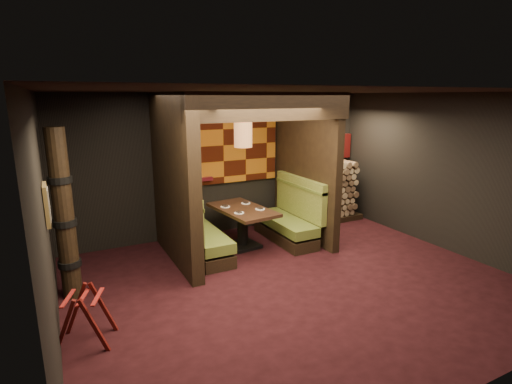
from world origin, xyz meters
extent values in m
cube|color=black|center=(0.00, 0.00, -0.01)|extent=(6.50, 5.50, 0.02)
cube|color=black|center=(0.00, 0.00, 2.86)|extent=(6.50, 5.50, 0.02)
cube|color=black|center=(0.00, 2.76, 1.43)|extent=(6.50, 0.02, 2.85)
cube|color=black|center=(0.00, -2.76, 1.43)|extent=(6.50, 0.02, 2.85)
cube|color=black|center=(-3.26, 0.00, 1.43)|extent=(0.02, 5.50, 2.85)
cube|color=black|center=(3.26, 0.00, 1.43)|extent=(0.02, 5.50, 2.85)
cube|color=black|center=(-1.35, 1.65, 1.43)|extent=(0.20, 2.20, 2.85)
cube|color=black|center=(1.30, 1.70, 1.43)|extent=(0.15, 2.10, 2.85)
cube|color=black|center=(-0.02, 0.70, 2.63)|extent=(2.85, 0.18, 0.44)
cube|color=#AB5D14|center=(-0.02, 2.71, 1.82)|extent=(2.40, 0.06, 1.55)
cube|color=#AB5D14|center=(-1.23, 1.82, 1.85)|extent=(0.04, 1.85, 1.45)
cube|color=#4E0F18|center=(-0.60, 2.65, 1.18)|extent=(0.60, 0.12, 0.07)
cube|color=black|center=(-0.85, 1.65, 0.11)|extent=(0.55, 1.60, 0.22)
cube|color=#5A6C29|center=(-0.85, 1.65, 0.36)|extent=(0.55, 1.60, 0.18)
cube|color=#5E6F28|center=(-1.19, 1.65, 0.75)|extent=(0.12, 1.60, 0.78)
cube|color=#5A6C29|center=(-1.19, 1.65, 1.10)|extent=(0.15, 1.60, 0.06)
cube|color=black|center=(0.82, 1.65, 0.11)|extent=(0.55, 1.60, 0.22)
cube|color=#5A6C29|center=(0.82, 1.65, 0.36)|extent=(0.55, 1.60, 0.18)
cube|color=#5E6F28|center=(1.16, 1.65, 0.75)|extent=(0.12, 1.60, 0.78)
cube|color=#5A6C29|center=(1.16, 1.65, 1.10)|extent=(0.15, 1.60, 0.06)
cube|color=black|center=(-0.07, 1.71, 0.03)|extent=(0.61, 0.61, 0.06)
cylinder|color=black|center=(-0.07, 1.71, 0.35)|extent=(0.20, 0.20, 0.70)
cube|color=#382115|center=(-0.07, 1.71, 0.73)|extent=(0.94, 1.52, 0.06)
cylinder|color=white|center=(-0.27, 1.44, 0.77)|extent=(0.18, 0.18, 0.01)
cube|color=black|center=(-0.27, 1.44, 0.78)|extent=(0.08, 0.12, 0.02)
cylinder|color=white|center=(0.18, 1.49, 0.77)|extent=(0.18, 0.18, 0.01)
cube|color=black|center=(0.18, 1.49, 0.78)|extent=(0.08, 0.12, 0.02)
cylinder|color=white|center=(-0.32, 1.93, 0.77)|extent=(0.18, 0.18, 0.01)
cube|color=black|center=(-0.32, 1.93, 0.78)|extent=(0.08, 0.12, 0.02)
cylinder|color=white|center=(0.12, 1.98, 0.77)|extent=(0.18, 0.18, 0.01)
cube|color=black|center=(0.12, 1.98, 0.78)|extent=(0.08, 0.12, 0.02)
cylinder|color=#905C35|center=(-0.07, 1.66, 2.13)|extent=(0.32, 0.32, 0.45)
sphere|color=#FFC672|center=(-0.07, 1.66, 2.13)|extent=(0.18, 0.18, 0.18)
cylinder|color=black|center=(-0.07, 1.66, 2.60)|extent=(0.02, 0.02, 0.50)
cube|color=olive|center=(-3.22, 0.10, 1.62)|extent=(0.04, 0.36, 0.46)
cube|color=#3F3F3F|center=(-3.20, 0.10, 1.62)|extent=(0.01, 0.27, 0.36)
cube|color=#480D0A|center=(-3.19, -0.30, 0.30)|extent=(0.30, 0.15, 0.69)
cube|color=#480D0A|center=(-2.89, -0.42, 0.30)|extent=(0.30, 0.15, 0.69)
cube|color=#480D0A|center=(-3.05, 0.07, 0.30)|extent=(0.30, 0.15, 0.69)
cube|color=#480D0A|center=(-2.75, -0.04, 0.30)|extent=(0.30, 0.15, 0.69)
cube|color=maroon|center=(-3.12, -0.12, 0.56)|extent=(0.19, 0.41, 0.01)
cube|color=maroon|center=(-2.97, -0.17, 0.56)|extent=(0.19, 0.41, 0.01)
cube|color=maroon|center=(-2.82, -0.23, 0.56)|extent=(0.19, 0.41, 0.01)
cylinder|color=black|center=(-3.05, 1.10, 1.20)|extent=(0.26, 0.26, 2.40)
cylinder|color=black|center=(-3.05, 1.10, 0.50)|extent=(0.31, 0.31, 0.09)
cylinder|color=black|center=(-3.05, 1.10, 1.10)|extent=(0.31, 0.31, 0.09)
cylinder|color=black|center=(-3.05, 1.10, 1.70)|extent=(0.31, 0.31, 0.09)
cube|color=black|center=(2.29, 2.35, 0.06)|extent=(1.73, 0.70, 0.12)
cube|color=brown|center=(2.29, 2.35, 0.74)|extent=(1.73, 0.70, 1.24)
cube|color=maroon|center=(2.29, 2.68, 1.64)|extent=(1.83, 0.10, 0.56)
cube|color=black|center=(1.39, 1.96, 1.43)|extent=(0.08, 0.08, 2.85)
camera|label=1|loc=(-3.10, -4.73, 2.79)|focal=28.00mm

